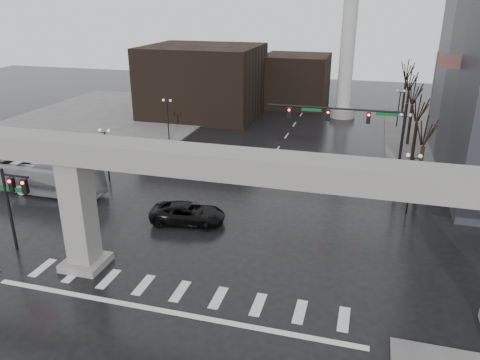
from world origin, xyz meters
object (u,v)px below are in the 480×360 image
at_px(signal_mast_arm, 358,125).
at_px(pickup_truck, 188,213).
at_px(city_bus, 47,178).
at_px(far_car, 235,161).

bearing_deg(signal_mast_arm, pickup_truck, -136.91).
height_order(pickup_truck, city_bus, city_bus).
xyz_separation_m(signal_mast_arm, city_bus, (-26.07, -9.03, -4.35)).
bearing_deg(pickup_truck, signal_mast_arm, -54.71).
distance_m(pickup_truck, city_bus, 14.33).
xyz_separation_m(signal_mast_arm, far_car, (-11.87, 1.86, -5.01)).
bearing_deg(pickup_truck, city_bus, 73.71).
distance_m(signal_mast_arm, far_car, 13.02).
xyz_separation_m(city_bus, far_car, (14.19, 10.89, -0.66)).
height_order(pickup_truck, far_car, far_car).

